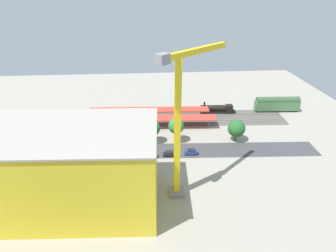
# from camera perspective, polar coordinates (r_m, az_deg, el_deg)

# --- Properties ---
(ground_plane) EXTENTS (170.75, 170.75, 0.00)m
(ground_plane) POSITION_cam_1_polar(r_m,az_deg,el_deg) (94.82, -3.55, -3.87)
(ground_plane) COLOR #9E998C
(ground_plane) RESTS_ON ground
(rail_bed) EXTENTS (107.30, 19.74, 0.01)m
(rail_bed) POSITION_cam_1_polar(r_m,az_deg,el_deg) (113.55, -3.77, 1.52)
(rail_bed) COLOR #5B544C
(rail_bed) RESTS_ON ground
(street_asphalt) EXTENTS (107.03, 14.18, 0.01)m
(street_asphalt) POSITION_cam_1_polar(r_m,az_deg,el_deg) (91.84, -3.51, -4.96)
(street_asphalt) COLOR #424244
(street_asphalt) RESTS_ON ground
(track_rails) EXTENTS (106.60, 13.32, 0.12)m
(track_rails) POSITION_cam_1_polar(r_m,az_deg,el_deg) (113.47, -3.77, 1.60)
(track_rails) COLOR #9E9EA8
(track_rails) RESTS_ON ground
(platform_canopy_near) EXTENTS (51.78, 7.94, 3.87)m
(platform_canopy_near) POSITION_cam_1_polar(r_m,az_deg,el_deg) (105.07, -4.49, 1.55)
(platform_canopy_near) COLOR #C63D2D
(platform_canopy_near) RESTS_ON ground
(platform_canopy_far) EXTENTS (46.99, 7.30, 3.94)m
(platform_canopy_far) POSITION_cam_1_polar(r_m,az_deg,el_deg) (112.01, -3.83, 3.23)
(platform_canopy_far) COLOR #C63D2D
(platform_canopy_far) RESTS_ON ground
(locomotive) EXTENTS (14.51, 3.16, 4.83)m
(locomotive) POSITION_cam_1_polar(r_m,az_deg,el_deg) (119.35, 9.96, 3.34)
(locomotive) COLOR black
(locomotive) RESTS_ON ground
(passenger_coach) EXTENTS (18.43, 4.02, 6.31)m
(passenger_coach) POSITION_cam_1_polar(r_m,az_deg,el_deg) (126.98, 20.91, 4.17)
(passenger_coach) COLOR black
(passenger_coach) RESTS_ON ground
(parked_car_0) EXTENTS (4.11, 1.88, 1.80)m
(parked_car_0) POSITION_cam_1_polar(r_m,az_deg,el_deg) (89.83, 4.62, -5.19)
(parked_car_0) COLOR black
(parked_car_0) RESTS_ON ground
(parked_car_1) EXTENTS (4.63, 2.13, 1.67)m
(parked_car_1) POSITION_cam_1_polar(r_m,az_deg,el_deg) (88.78, 0.48, -5.57)
(parked_car_1) COLOR black
(parked_car_1) RESTS_ON ground
(parked_car_2) EXTENTS (4.53, 1.97, 1.79)m
(parked_car_2) POSITION_cam_1_polar(r_m,az_deg,el_deg) (88.29, -3.63, -5.78)
(parked_car_2) COLOR black
(parked_car_2) RESTS_ON ground
(parked_car_3) EXTENTS (4.55, 1.96, 1.69)m
(parked_car_3) POSITION_cam_1_polar(r_m,az_deg,el_deg) (88.49, -8.48, -6.00)
(parked_car_3) COLOR black
(parked_car_3) RESTS_ON ground
(parked_car_4) EXTENTS (4.25, 2.22, 1.69)m
(parked_car_4) POSITION_cam_1_polar(r_m,az_deg,el_deg) (89.90, -12.39, -5.79)
(parked_car_4) COLOR black
(parked_car_4) RESTS_ON ground
(parked_car_5) EXTENTS (4.27, 2.09, 1.59)m
(parked_car_5) POSITION_cam_1_polar(r_m,az_deg,el_deg) (90.94, -16.48, -5.96)
(parked_car_5) COLOR black
(parked_car_5) RESTS_ON ground
(parked_car_6) EXTENTS (4.46, 2.19, 1.73)m
(parked_car_6) POSITION_cam_1_polar(r_m,az_deg,el_deg) (92.70, -20.89, -6.00)
(parked_car_6) COLOR black
(parked_car_6) RESTS_ON ground
(parked_car_7) EXTENTS (4.54, 2.09, 1.71)m
(parked_car_7) POSITION_cam_1_polar(r_m,az_deg,el_deg) (94.76, -25.02, -6.09)
(parked_car_7) COLOR black
(parked_car_7) RESTS_ON ground
(construction_building) EXTENTS (41.50, 24.49, 19.44)m
(construction_building) POSITION_cam_1_polar(r_m,az_deg,el_deg) (70.24, -19.26, -8.11)
(construction_building) COLOR yellow
(construction_building) RESTS_ON ground
(construction_roof_slab) EXTENTS (42.13, 25.12, 0.40)m
(construction_roof_slab) POSITION_cam_1_polar(r_m,az_deg,el_deg) (65.38, -20.54, -0.90)
(construction_roof_slab) COLOR #ADA89E
(construction_roof_slab) RESTS_ON construction_building
(tower_crane) EXTENTS (17.06, 15.30, 36.08)m
(tower_crane) POSITION_cam_1_polar(r_m,az_deg,el_deg) (64.33, 2.54, 1.30)
(tower_crane) COLOR gray
(tower_crane) RESTS_ON ground
(box_truck_0) EXTENTS (9.56, 3.55, 3.15)m
(box_truck_0) POSITION_cam_1_polar(r_m,az_deg,el_deg) (93.00, -26.88, -6.57)
(box_truck_0) COLOR black
(box_truck_0) RESTS_ON ground
(box_truck_1) EXTENTS (8.54, 3.42, 3.51)m
(box_truck_1) POSITION_cam_1_polar(r_m,az_deg,el_deg) (92.46, -25.43, -6.33)
(box_truck_1) COLOR black
(box_truck_1) RESTS_ON ground
(street_tree_0) EXTENTS (5.23, 5.23, 8.40)m
(street_tree_0) POSITION_cam_1_polar(r_m,az_deg,el_deg) (94.35, 1.63, -0.01)
(street_tree_0) COLOR brown
(street_tree_0) RESTS_ON ground
(street_tree_1) EXTENTS (6.21, 6.21, 8.86)m
(street_tree_1) POSITION_cam_1_polar(r_m,az_deg,el_deg) (99.09, -21.86, -0.71)
(street_tree_1) COLOR brown
(street_tree_1) RESTS_ON ground
(street_tree_2) EXTENTS (5.14, 5.14, 7.88)m
(street_tree_2) POSITION_cam_1_polar(r_m,az_deg,el_deg) (94.05, -3.11, -0.45)
(street_tree_2) COLOR brown
(street_tree_2) RESTS_ON ground
(street_tree_3) EXTENTS (4.97, 4.97, 7.39)m
(street_tree_3) POSITION_cam_1_polar(r_m,az_deg,el_deg) (98.19, 13.42, -0.24)
(street_tree_3) COLOR brown
(street_tree_3) RESTS_ON ground
(street_tree_4) EXTENTS (5.85, 5.85, 7.52)m
(street_tree_4) POSITION_cam_1_polar(r_m,az_deg,el_deg) (98.10, 13.47, -0.46)
(street_tree_4) COLOR brown
(street_tree_4) RESTS_ON ground
(traffic_light) EXTENTS (0.50, 0.36, 6.35)m
(traffic_light) POSITION_cam_1_polar(r_m,az_deg,el_deg) (87.96, -16.72, -4.49)
(traffic_light) COLOR #333333
(traffic_light) RESTS_ON ground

